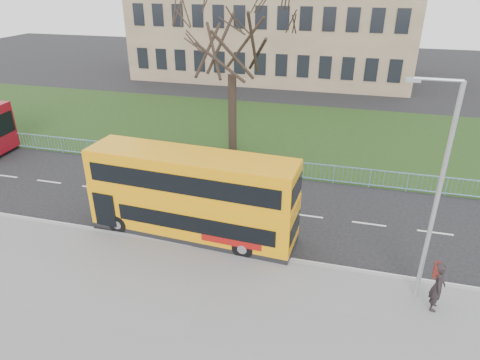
% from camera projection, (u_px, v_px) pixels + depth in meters
% --- Properties ---
extents(ground, '(120.00, 120.00, 0.00)m').
position_uv_depth(ground, '(236.00, 234.00, 19.93)').
color(ground, black).
rests_on(ground, ground).
extents(pavement, '(80.00, 10.50, 0.12)m').
position_uv_depth(pavement, '(181.00, 341.00, 14.03)').
color(pavement, slate).
rests_on(pavement, ground).
extents(kerb, '(80.00, 0.20, 0.14)m').
position_uv_depth(kerb, '(227.00, 251.00, 18.55)').
color(kerb, gray).
rests_on(kerb, ground).
extents(grass_verge, '(80.00, 15.40, 0.08)m').
position_uv_depth(grass_verge, '(286.00, 133.00, 32.33)').
color(grass_verge, '#1A3714').
rests_on(grass_verge, ground).
extents(guard_railing, '(40.00, 0.12, 1.10)m').
position_uv_depth(guard_railing, '(265.00, 167.00, 25.42)').
color(guard_railing, '#73A2CC').
rests_on(guard_railing, ground).
extents(bare_tree, '(8.47, 8.47, 12.10)m').
position_uv_depth(bare_tree, '(232.00, 59.00, 26.63)').
color(bare_tree, black).
rests_on(bare_tree, grass_verge).
extents(civic_building, '(30.00, 15.00, 14.00)m').
position_uv_depth(civic_building, '(275.00, 11.00, 48.43)').
color(civic_building, '#78634C').
rests_on(civic_building, ground).
extents(yellow_bus, '(9.53, 2.84, 3.94)m').
position_uv_depth(yellow_bus, '(192.00, 194.00, 19.00)').
color(yellow_bus, orange).
rests_on(yellow_bus, ground).
extents(pedestrian, '(0.57, 0.77, 1.92)m').
position_uv_depth(pedestrian, '(438.00, 287.00, 14.94)').
color(pedestrian, black).
rests_on(pedestrian, pavement).
extents(street_lamp, '(1.71, 0.18, 8.05)m').
position_uv_depth(street_lamp, '(436.00, 190.00, 14.05)').
color(street_lamp, '#999DA1').
rests_on(street_lamp, pavement).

